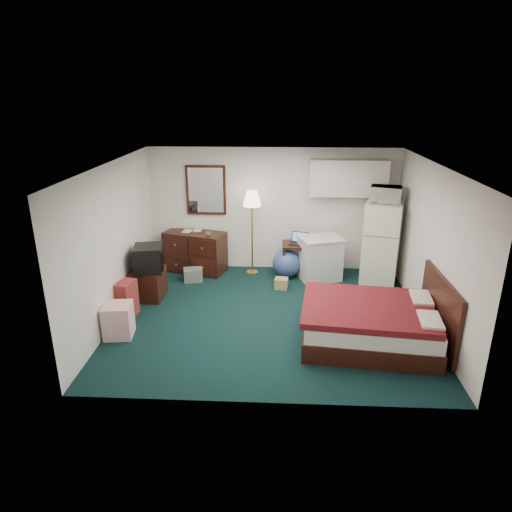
# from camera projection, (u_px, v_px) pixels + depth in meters

# --- Properties ---
(floor) EXTENTS (5.00, 4.50, 0.01)m
(floor) POSITION_uv_depth(u_px,v_px,m) (270.00, 316.00, 7.59)
(floor) COLOR black
(floor) RESTS_ON ground
(ceiling) EXTENTS (5.00, 4.50, 0.01)m
(ceiling) POSITION_uv_depth(u_px,v_px,m) (271.00, 165.00, 6.74)
(ceiling) COLOR white
(ceiling) RESTS_ON walls
(walls) EXTENTS (5.01, 4.51, 2.50)m
(walls) POSITION_uv_depth(u_px,v_px,m) (270.00, 245.00, 7.16)
(walls) COLOR white
(walls) RESTS_ON floor
(mirror) EXTENTS (0.80, 0.06, 1.00)m
(mirror) POSITION_uv_depth(u_px,v_px,m) (206.00, 190.00, 9.18)
(mirror) COLOR white
(mirror) RESTS_ON walls
(upper_cabinets) EXTENTS (1.50, 0.35, 0.70)m
(upper_cabinets) POSITION_uv_depth(u_px,v_px,m) (348.00, 178.00, 8.80)
(upper_cabinets) COLOR silver
(upper_cabinets) RESTS_ON walls
(headboard) EXTENTS (0.06, 1.56, 1.00)m
(headboard) POSITION_uv_depth(u_px,v_px,m) (440.00, 311.00, 6.56)
(headboard) COLOR black
(headboard) RESTS_ON walls
(dresser) EXTENTS (1.33, 0.89, 0.83)m
(dresser) POSITION_uv_depth(u_px,v_px,m) (195.00, 252.00, 9.37)
(dresser) COLOR black
(dresser) RESTS_ON floor
(floor_lamp) EXTENTS (0.42, 0.42, 1.70)m
(floor_lamp) POSITION_uv_depth(u_px,v_px,m) (252.00, 233.00, 9.12)
(floor_lamp) COLOR gold
(floor_lamp) RESTS_ON floor
(desk) EXTENTS (0.53, 0.53, 0.67)m
(desk) POSITION_uv_depth(u_px,v_px,m) (295.00, 260.00, 9.17)
(desk) COLOR black
(desk) RESTS_ON floor
(exercise_ball) EXTENTS (0.69, 0.69, 0.56)m
(exercise_ball) POSITION_uv_depth(u_px,v_px,m) (287.00, 264.00, 9.11)
(exercise_ball) COLOR #324982
(exercise_ball) RESTS_ON floor
(kitchen_counter) EXTENTS (0.90, 0.79, 0.83)m
(kitchen_counter) POSITION_uv_depth(u_px,v_px,m) (320.00, 259.00, 8.97)
(kitchen_counter) COLOR silver
(kitchen_counter) RESTS_ON floor
(fridge) EXTENTS (0.81, 0.81, 1.58)m
(fridge) POSITION_uv_depth(u_px,v_px,m) (381.00, 243.00, 8.69)
(fridge) COLOR silver
(fridge) RESTS_ON floor
(bed) EXTENTS (2.03, 1.67, 0.60)m
(bed) POSITION_uv_depth(u_px,v_px,m) (369.00, 324.00, 6.69)
(bed) COLOR #4E0C11
(bed) RESTS_ON floor
(tv_stand) EXTENTS (0.57, 0.62, 0.54)m
(tv_stand) POSITION_uv_depth(u_px,v_px,m) (148.00, 284.00, 8.18)
(tv_stand) COLOR black
(tv_stand) RESTS_ON floor
(suitcase) EXTENTS (0.31, 0.42, 0.61)m
(suitcase) POSITION_uv_depth(u_px,v_px,m) (127.00, 299.00, 7.50)
(suitcase) COLOR maroon
(suitcase) RESTS_ON floor
(retail_box) EXTENTS (0.46, 0.46, 0.52)m
(retail_box) POSITION_uv_depth(u_px,v_px,m) (118.00, 320.00, 6.90)
(retail_box) COLOR white
(retail_box) RESTS_ON floor
(file_bin) EXTENTS (0.41, 0.34, 0.25)m
(file_bin) POSITION_uv_depth(u_px,v_px,m) (193.00, 275.00, 8.96)
(file_bin) COLOR slate
(file_bin) RESTS_ON floor
(cardboard_box_a) EXTENTS (0.27, 0.23, 0.20)m
(cardboard_box_a) POSITION_uv_depth(u_px,v_px,m) (281.00, 283.00, 8.62)
(cardboard_box_a) COLOR #897550
(cardboard_box_a) RESTS_ON floor
(cardboard_box_b) EXTENTS (0.26, 0.28, 0.24)m
(cardboard_box_b) POSITION_uv_depth(u_px,v_px,m) (308.00, 273.00, 9.07)
(cardboard_box_b) COLOR #897550
(cardboard_box_b) RESTS_ON floor
(laptop) EXTENTS (0.39, 0.35, 0.22)m
(laptop) POSITION_uv_depth(u_px,v_px,m) (298.00, 239.00, 8.98)
(laptop) COLOR black
(laptop) RESTS_ON desk
(crt_tv) EXTENTS (0.58, 0.61, 0.46)m
(crt_tv) POSITION_uv_depth(u_px,v_px,m) (148.00, 258.00, 7.97)
(crt_tv) COLOR black
(crt_tv) RESTS_ON tv_stand
(microwave) EXTENTS (0.61, 0.43, 0.37)m
(microwave) POSITION_uv_depth(u_px,v_px,m) (386.00, 193.00, 8.39)
(microwave) COLOR silver
(microwave) RESTS_ON fridge
(book_a) EXTENTS (0.18, 0.05, 0.25)m
(book_a) POSITION_uv_depth(u_px,v_px,m) (183.00, 226.00, 9.25)
(book_a) COLOR #897550
(book_a) RESTS_ON dresser
(book_b) EXTENTS (0.16, 0.03, 0.22)m
(book_b) POSITION_uv_depth(u_px,v_px,m) (193.00, 226.00, 9.28)
(book_b) COLOR #897550
(book_b) RESTS_ON dresser
(mug) EXTENTS (0.13, 0.12, 0.11)m
(mug) POSITION_uv_depth(u_px,v_px,m) (208.00, 233.00, 8.99)
(mug) COLOR #457F3C
(mug) RESTS_ON dresser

